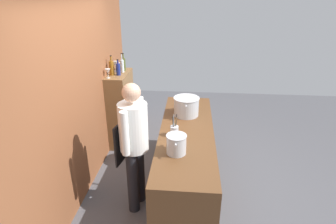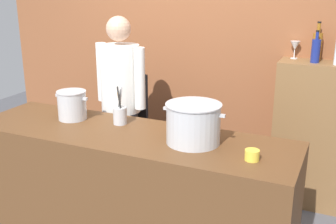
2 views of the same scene
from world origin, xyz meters
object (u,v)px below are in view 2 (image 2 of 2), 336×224
(utensil_crock, at_px, (120,115))
(butter_jar, at_px, (252,155))
(stockpot_large, at_px, (193,123))
(stockpot_small, at_px, (72,105))
(chef, at_px, (121,97))
(wine_bottle_amber, at_px, (317,46))
(wine_glass_tall, at_px, (295,46))
(wine_bottle_cobalt, at_px, (316,50))

(utensil_crock, bearing_deg, butter_jar, -13.30)
(stockpot_large, xyz_separation_m, butter_jar, (0.43, -0.12, -0.10))
(stockpot_small, relative_size, butter_jar, 3.26)
(chef, relative_size, stockpot_small, 5.69)
(chef, distance_m, wine_bottle_amber, 1.72)
(stockpot_large, xyz_separation_m, wine_glass_tall, (0.44, 1.26, 0.37))
(stockpot_small, height_order, wine_bottle_cobalt, wine_bottle_cobalt)
(chef, relative_size, butter_jar, 18.53)
(chef, height_order, wine_glass_tall, chef)
(stockpot_small, xyz_separation_m, wine_glass_tall, (1.48, 1.18, 0.39))
(utensil_crock, bearing_deg, wine_bottle_cobalt, 38.57)
(utensil_crock, bearing_deg, wine_bottle_amber, 41.48)
(wine_bottle_cobalt, bearing_deg, wine_bottle_amber, 91.32)
(stockpot_small, height_order, utensil_crock, utensil_crock)
(butter_jar, relative_size, wine_bottle_amber, 0.28)
(wine_bottle_amber, height_order, wine_glass_tall, wine_bottle_amber)
(butter_jar, height_order, wine_glass_tall, wine_glass_tall)
(chef, bearing_deg, wine_bottle_amber, -144.69)
(stockpot_large, relative_size, stockpot_small, 1.48)
(utensil_crock, bearing_deg, stockpot_large, -11.49)
(wine_bottle_cobalt, xyz_separation_m, wine_glass_tall, (-0.18, 0.12, 0.01))
(butter_jar, relative_size, wine_bottle_cobalt, 0.34)
(stockpot_small, bearing_deg, butter_jar, -7.90)
(utensil_crock, relative_size, wine_bottle_cobalt, 1.13)
(stockpot_small, relative_size, wine_bottle_cobalt, 1.11)
(stockpot_small, height_order, wine_glass_tall, wine_glass_tall)
(chef, relative_size, wine_bottle_cobalt, 6.30)
(utensil_crock, height_order, wine_glass_tall, wine_glass_tall)
(butter_jar, distance_m, wine_glass_tall, 1.46)
(wine_bottle_amber, bearing_deg, wine_bottle_cobalt, -88.68)
(chef, distance_m, wine_bottle_cobalt, 1.68)
(wine_bottle_cobalt, distance_m, wine_bottle_amber, 0.11)
(stockpot_large, bearing_deg, butter_jar, -15.95)
(stockpot_large, xyz_separation_m, stockpot_small, (-1.04, 0.08, -0.02))
(wine_bottle_cobalt, relative_size, wine_glass_tall, 1.75)
(chef, xyz_separation_m, wine_bottle_amber, (1.52, 0.65, 0.45))
(stockpot_large, distance_m, wine_glass_tall, 1.38)
(butter_jar, xyz_separation_m, wine_bottle_cobalt, (0.20, 1.26, 0.46))
(utensil_crock, xyz_separation_m, wine_bottle_amber, (1.26, 1.12, 0.44))
(utensil_crock, height_order, wine_bottle_cobalt, wine_bottle_cobalt)
(utensil_crock, relative_size, butter_jar, 3.32)
(stockpot_small, distance_m, utensil_crock, 0.41)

